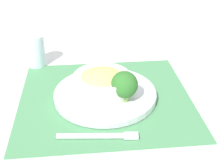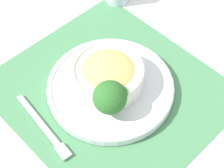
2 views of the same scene
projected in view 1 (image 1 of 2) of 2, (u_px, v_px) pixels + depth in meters
The scene contains 11 objects.
ground_plane at pixel (107, 98), 0.84m from camera, with size 4.00×4.00×0.00m, color white.
placemat at pixel (107, 98), 0.84m from camera, with size 0.45×0.49×0.00m.
plate at pixel (107, 94), 0.83m from camera, with size 0.27×0.27×0.02m.
bowl at pixel (103, 81), 0.82m from camera, with size 0.15×0.15×0.06m.
broccoli_floret at pixel (126, 85), 0.77m from camera, with size 0.07×0.07×0.08m.
carrot_slice_near at pixel (119, 85), 0.85m from camera, with size 0.04×0.04×0.01m.
carrot_slice_middle at pixel (115, 83), 0.86m from camera, with size 0.04×0.04×0.01m.
carrot_slice_far at pixel (111, 83), 0.87m from camera, with size 0.04×0.04×0.01m.
carrot_slice_extra at pixel (106, 82), 0.87m from camera, with size 0.04×0.04×0.01m.
water_glass at pixel (37, 52), 0.99m from camera, with size 0.06×0.06×0.10m.
fork at pixel (107, 136), 0.69m from camera, with size 0.02×0.18×0.01m.
Camera 1 is at (0.70, -0.00, 0.46)m, focal length 50.00 mm.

